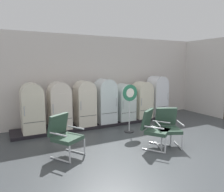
{
  "coord_description": "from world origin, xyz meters",
  "views": [
    {
      "loc": [
        -3.23,
        -3.92,
        2.16
      ],
      "look_at": [
        0.25,
        2.75,
        1.06
      ],
      "focal_mm": 34.66,
      "sensor_mm": 36.0,
      "label": 1
    }
  ],
  "objects_px": {
    "refrigerator_1": "(59,104)",
    "refrigerator_3": "(105,99)",
    "refrigerator_6": "(157,95)",
    "refrigerator_0": "(32,106)",
    "armchair_right": "(168,125)",
    "armchair_left": "(64,134)",
    "armchair_center": "(154,127)",
    "refrigerator_2": "(85,102)",
    "refrigerator_5": "(142,99)",
    "refrigerator_4": "(125,101)",
    "sign_stand": "(130,107)"
  },
  "relations": [
    {
      "from": "refrigerator_3",
      "to": "armchair_right",
      "type": "relative_size",
      "value": 1.56
    },
    {
      "from": "refrigerator_1",
      "to": "armchair_left",
      "type": "height_order",
      "value": "refrigerator_1"
    },
    {
      "from": "armchair_right",
      "to": "sign_stand",
      "type": "relative_size",
      "value": 0.65
    },
    {
      "from": "refrigerator_0",
      "to": "refrigerator_3",
      "type": "distance_m",
      "value": 2.47
    },
    {
      "from": "refrigerator_5",
      "to": "refrigerator_6",
      "type": "relative_size",
      "value": 0.88
    },
    {
      "from": "refrigerator_3",
      "to": "refrigerator_6",
      "type": "bearing_deg",
      "value": -0.07
    },
    {
      "from": "refrigerator_6",
      "to": "refrigerator_0",
      "type": "bearing_deg",
      "value": -179.87
    },
    {
      "from": "refrigerator_2",
      "to": "sign_stand",
      "type": "relative_size",
      "value": 0.99
    },
    {
      "from": "refrigerator_1",
      "to": "refrigerator_3",
      "type": "bearing_deg",
      "value": 0.98
    },
    {
      "from": "refrigerator_5",
      "to": "armchair_right",
      "type": "bearing_deg",
      "value": -110.79
    },
    {
      "from": "refrigerator_3",
      "to": "armchair_right",
      "type": "bearing_deg",
      "value": -76.37
    },
    {
      "from": "refrigerator_1",
      "to": "sign_stand",
      "type": "height_order",
      "value": "refrigerator_1"
    },
    {
      "from": "refrigerator_2",
      "to": "refrigerator_4",
      "type": "bearing_deg",
      "value": -0.38
    },
    {
      "from": "refrigerator_4",
      "to": "armchair_left",
      "type": "xyz_separation_m",
      "value": [
        -2.82,
        -1.95,
        -0.27
      ]
    },
    {
      "from": "refrigerator_2",
      "to": "refrigerator_5",
      "type": "bearing_deg",
      "value": -0.41
    },
    {
      "from": "refrigerator_3",
      "to": "armchair_center",
      "type": "distance_m",
      "value": 2.56
    },
    {
      "from": "refrigerator_4",
      "to": "refrigerator_0",
      "type": "bearing_deg",
      "value": 179.92
    },
    {
      "from": "refrigerator_6",
      "to": "armchair_center",
      "type": "distance_m",
      "value": 3.35
    },
    {
      "from": "armchair_right",
      "to": "refrigerator_2",
      "type": "bearing_deg",
      "value": 118.83
    },
    {
      "from": "refrigerator_0",
      "to": "armchair_left",
      "type": "distance_m",
      "value": 2.03
    },
    {
      "from": "armchair_left",
      "to": "refrigerator_4",
      "type": "bearing_deg",
      "value": 34.61
    },
    {
      "from": "refrigerator_6",
      "to": "armchair_left",
      "type": "bearing_deg",
      "value": -155.77
    },
    {
      "from": "refrigerator_0",
      "to": "sign_stand",
      "type": "distance_m",
      "value": 3.0
    },
    {
      "from": "refrigerator_3",
      "to": "refrigerator_6",
      "type": "relative_size",
      "value": 0.97
    },
    {
      "from": "refrigerator_6",
      "to": "refrigerator_1",
      "type": "bearing_deg",
      "value": -179.64
    },
    {
      "from": "refrigerator_2",
      "to": "sign_stand",
      "type": "xyz_separation_m",
      "value": [
        1.1,
        -1.11,
        -0.1
      ]
    },
    {
      "from": "refrigerator_2",
      "to": "refrigerator_4",
      "type": "relative_size",
      "value": 1.12
    },
    {
      "from": "refrigerator_5",
      "to": "refrigerator_6",
      "type": "height_order",
      "value": "refrigerator_6"
    },
    {
      "from": "refrigerator_2",
      "to": "armchair_left",
      "type": "height_order",
      "value": "refrigerator_2"
    },
    {
      "from": "refrigerator_1",
      "to": "refrigerator_4",
      "type": "xyz_separation_m",
      "value": [
        2.44,
        0.01,
        -0.09
      ]
    },
    {
      "from": "armchair_left",
      "to": "refrigerator_2",
      "type": "bearing_deg",
      "value": 57.56
    },
    {
      "from": "refrigerator_3",
      "to": "sign_stand",
      "type": "xyz_separation_m",
      "value": [
        0.32,
        -1.12,
        -0.12
      ]
    },
    {
      "from": "refrigerator_4",
      "to": "armchair_right",
      "type": "height_order",
      "value": "refrigerator_4"
    },
    {
      "from": "refrigerator_2",
      "to": "armchair_right",
      "type": "height_order",
      "value": "refrigerator_2"
    },
    {
      "from": "sign_stand",
      "to": "refrigerator_5",
      "type": "bearing_deg",
      "value": 40.98
    },
    {
      "from": "refrigerator_4",
      "to": "armchair_left",
      "type": "distance_m",
      "value": 3.44
    },
    {
      "from": "refrigerator_6",
      "to": "sign_stand",
      "type": "relative_size",
      "value": 1.04
    },
    {
      "from": "refrigerator_2",
      "to": "refrigerator_4",
      "type": "distance_m",
      "value": 1.58
    },
    {
      "from": "armchair_left",
      "to": "armchair_right",
      "type": "distance_m",
      "value": 2.72
    },
    {
      "from": "refrigerator_4",
      "to": "sign_stand",
      "type": "bearing_deg",
      "value": -113.29
    },
    {
      "from": "refrigerator_0",
      "to": "refrigerator_4",
      "type": "bearing_deg",
      "value": -0.08
    },
    {
      "from": "refrigerator_5",
      "to": "sign_stand",
      "type": "xyz_separation_m",
      "value": [
        -1.26,
        -1.1,
        -0.03
      ]
    },
    {
      "from": "refrigerator_5",
      "to": "refrigerator_6",
      "type": "bearing_deg",
      "value": 1.67
    },
    {
      "from": "refrigerator_6",
      "to": "sign_stand",
      "type": "bearing_deg",
      "value": -150.96
    },
    {
      "from": "refrigerator_6",
      "to": "armchair_right",
      "type": "xyz_separation_m",
      "value": [
        -1.72,
        -2.56,
        -0.41
      ]
    },
    {
      "from": "refrigerator_5",
      "to": "armchair_center",
      "type": "distance_m",
      "value": 2.89
    },
    {
      "from": "refrigerator_1",
      "to": "refrigerator_5",
      "type": "bearing_deg",
      "value": 0.06
    },
    {
      "from": "refrigerator_6",
      "to": "refrigerator_3",
      "type": "bearing_deg",
      "value": 179.93
    },
    {
      "from": "refrigerator_3",
      "to": "refrigerator_1",
      "type": "bearing_deg",
      "value": -179.02
    },
    {
      "from": "refrigerator_2",
      "to": "refrigerator_3",
      "type": "xyz_separation_m",
      "value": [
        0.78,
        0.01,
        0.02
      ]
    }
  ]
}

